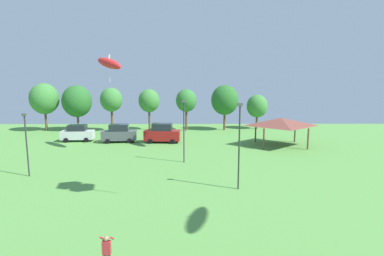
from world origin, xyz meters
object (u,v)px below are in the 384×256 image
at_px(park_pavilion, 281,122).
at_px(treeline_tree_1, 77,101).
at_px(parked_car_leftmost, 78,133).
at_px(treeline_tree_3, 149,101).
at_px(treeline_tree_6, 257,106).
at_px(parked_car_second_from_left, 119,133).
at_px(light_post_1, 26,141).
at_px(treeline_tree_4, 186,101).
at_px(treeline_tree_0, 44,99).
at_px(treeline_tree_5, 225,100).
at_px(parked_car_third_from_left, 162,133).
at_px(treeline_tree_2, 111,100).
at_px(person_standing_mid_field, 107,251).
at_px(light_post_0, 239,142).
at_px(light_post_2, 184,128).
at_px(kite_flying_5, 109,63).

distance_m(park_pavilion, treeline_tree_1, 32.95).
bearing_deg(parked_car_leftmost, treeline_tree_3, 45.19).
bearing_deg(treeline_tree_1, parked_car_leftmost, -70.22).
bearing_deg(treeline_tree_6, park_pavilion, -90.44).
distance_m(parked_car_second_from_left, light_post_1, 15.65).
relative_size(parked_car_leftmost, light_post_1, 0.81).
distance_m(parked_car_leftmost, treeline_tree_4, 18.06).
relative_size(treeline_tree_0, treeline_tree_5, 1.04).
distance_m(parked_car_third_from_left, treeline_tree_1, 18.70).
height_order(park_pavilion, treeline_tree_2, treeline_tree_2).
xyz_separation_m(parked_car_leftmost, treeline_tree_5, (21.38, 9.82, 3.97)).
bearing_deg(person_standing_mid_field, treeline_tree_3, 59.43).
height_order(park_pavilion, treeline_tree_5, treeline_tree_5).
bearing_deg(light_post_0, light_post_2, 118.84).
bearing_deg(treeline_tree_0, person_standing_mid_field, -61.54).
xyz_separation_m(treeline_tree_2, treeline_tree_5, (18.85, 1.06, -0.11)).
relative_size(parked_car_second_from_left, treeline_tree_1, 0.63).
distance_m(treeline_tree_1, treeline_tree_4, 18.25).
bearing_deg(kite_flying_5, park_pavilion, 7.73).
distance_m(parked_car_third_from_left, treeline_tree_0, 23.15).
xyz_separation_m(parked_car_leftmost, treeline_tree_3, (8.58, 10.00, 3.83)).
bearing_deg(treeline_tree_5, treeline_tree_2, -176.78).
bearing_deg(light_post_0, treeline_tree_6, 75.09).
xyz_separation_m(person_standing_mid_field, light_post_2, (2.94, 17.79, 2.62)).
bearing_deg(parked_car_second_from_left, person_standing_mid_field, -84.15).
bearing_deg(treeline_tree_4, treeline_tree_5, 3.22).
bearing_deg(treeline_tree_2, treeline_tree_0, 178.13).
bearing_deg(treeline_tree_1, kite_flying_5, -57.62).
relative_size(light_post_0, light_post_2, 1.04).
distance_m(treeline_tree_0, treeline_tree_2, 11.18).
height_order(parked_car_second_from_left, light_post_0, light_post_0).
xyz_separation_m(light_post_1, treeline_tree_2, (1.00, 24.33, 2.08)).
bearing_deg(person_standing_mid_field, parked_car_leftmost, 76.96).
relative_size(light_post_2, treeline_tree_5, 0.83).
relative_size(kite_flying_5, light_post_1, 0.77).
distance_m(parked_car_second_from_left, treeline_tree_0, 18.00).
distance_m(park_pavilion, treeline_tree_5, 14.21).
height_order(treeline_tree_2, treeline_tree_5, treeline_tree_5).
bearing_deg(light_post_2, treeline_tree_5, 72.78).
bearing_deg(light_post_1, parked_car_third_from_left, 54.91).
relative_size(kite_flying_5, treeline_tree_4, 0.61).
relative_size(light_post_0, treeline_tree_1, 0.86).
height_order(parked_car_leftmost, light_post_1, light_post_1).
height_order(parked_car_third_from_left, treeline_tree_3, treeline_tree_3).
relative_size(parked_car_leftmost, park_pavilion, 0.64).
distance_m(person_standing_mid_field, light_post_1, 17.05).
distance_m(light_post_2, treeline_tree_3, 22.05).
bearing_deg(treeline_tree_3, treeline_tree_2, -168.47).
bearing_deg(light_post_2, light_post_1, -161.47).
bearing_deg(light_post_2, parked_car_leftmost, 143.36).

